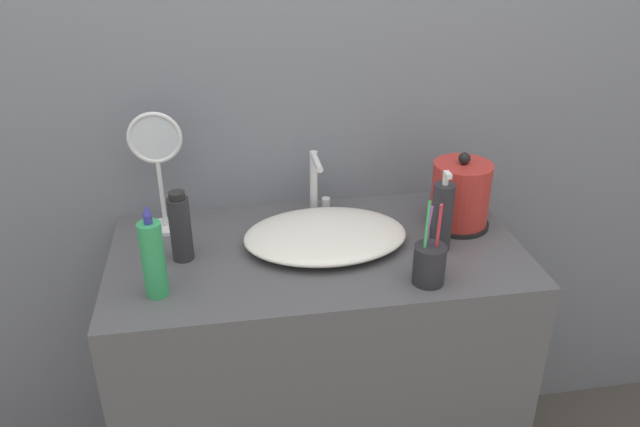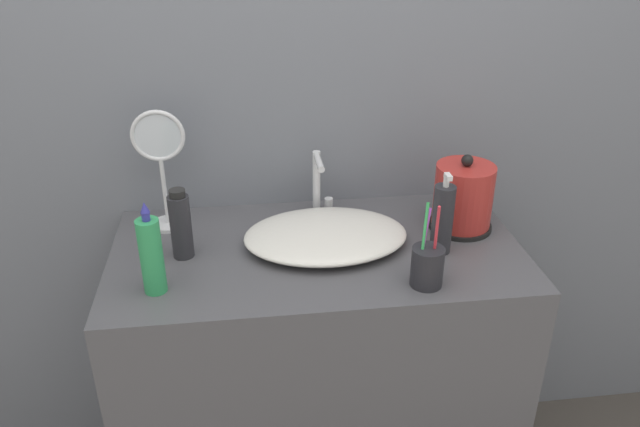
{
  "view_description": "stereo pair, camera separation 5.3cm",
  "coord_description": "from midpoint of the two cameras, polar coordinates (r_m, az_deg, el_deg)",
  "views": [
    {
      "loc": [
        -0.22,
        -1.09,
        1.72
      ],
      "look_at": [
        0.01,
        0.28,
        1.0
      ],
      "focal_mm": 35.0,
      "sensor_mm": 36.0,
      "label": 1
    },
    {
      "loc": [
        -0.17,
        -1.1,
        1.72
      ],
      "look_at": [
        0.01,
        0.28,
        1.0
      ],
      "focal_mm": 35.0,
      "sensor_mm": 36.0,
      "label": 2
    }
  ],
  "objects": [
    {
      "name": "vanity_mirror",
      "position": [
        1.68,
        -13.48,
        4.73
      ],
      "size": [
        0.14,
        0.1,
        0.33
      ],
      "color": "silver",
      "rests_on": "vanity_counter"
    },
    {
      "name": "vanity_counter",
      "position": [
        1.88,
        0.61,
        -15.17
      ],
      "size": [
        1.06,
        0.56,
        0.9
      ],
      "color": "#4C4C51",
      "rests_on": "ground_plane"
    },
    {
      "name": "lotion_bottle",
      "position": [
        1.59,
        12.08,
        -0.48
      ],
      "size": [
        0.05,
        0.05,
        0.22
      ],
      "color": "#28282D",
      "rests_on": "vanity_counter"
    },
    {
      "name": "wall_back",
      "position": [
        1.74,
        -0.65,
        13.26
      ],
      "size": [
        6.0,
        0.04,
        2.6
      ],
      "color": "slate",
      "rests_on": "ground_plane"
    },
    {
      "name": "toothbrush_cup",
      "position": [
        1.47,
        10.8,
        -4.71
      ],
      "size": [
        0.08,
        0.08,
        0.21
      ],
      "color": "#232328",
      "rests_on": "vanity_counter"
    },
    {
      "name": "faucet",
      "position": [
        1.74,
        0.78,
        2.96
      ],
      "size": [
        0.06,
        0.12,
        0.18
      ],
      "color": "silver",
      "rests_on": "vanity_counter"
    },
    {
      "name": "electric_kettle",
      "position": [
        1.72,
        13.79,
        1.27
      ],
      "size": [
        0.17,
        0.17,
        0.21
      ],
      "color": "black",
      "rests_on": "vanity_counter"
    },
    {
      "name": "mouthwash_bottle",
      "position": [
        1.44,
        -14.16,
        -3.71
      ],
      "size": [
        0.05,
        0.05,
        0.23
      ],
      "color": "#2D9956",
      "rests_on": "vanity_counter"
    },
    {
      "name": "shampoo_bottle",
      "position": [
        1.57,
        -11.68,
        -1.04
      ],
      "size": [
        0.05,
        0.05,
        0.18
      ],
      "color": "#28282D",
      "rests_on": "vanity_counter"
    },
    {
      "name": "sink_basin",
      "position": [
        1.61,
        1.46,
        -2.01
      ],
      "size": [
        0.42,
        0.31,
        0.05
      ],
      "color": "silver",
      "rests_on": "vanity_counter"
    }
  ]
}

